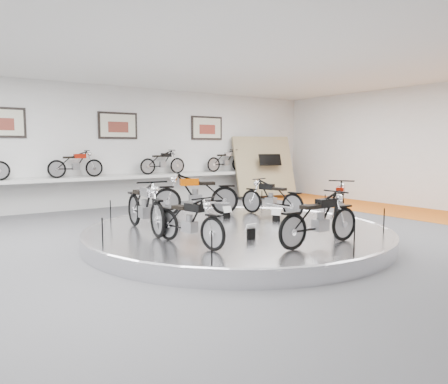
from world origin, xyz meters
TOP-DOWN VIEW (x-y plane):
  - floor at (0.00, 0.00)m, footprint 16.00×16.00m
  - ceiling at (0.00, 0.00)m, footprint 16.00×16.00m
  - wall_back at (0.00, 7.00)m, footprint 16.00×0.00m
  - orange_carpet_strip at (6.80, 0.00)m, footprint 2.40×12.60m
  - dado_band at (0.00, 6.98)m, footprint 15.68×0.04m
  - display_platform at (0.00, 0.30)m, footprint 6.40×6.40m
  - platform_rim at (0.00, 0.30)m, footprint 6.40×6.40m
  - shelf at (0.00, 6.70)m, footprint 11.00×0.55m
  - poster_left at (-3.50, 6.96)m, footprint 1.35×0.06m
  - poster_center at (0.00, 6.96)m, footprint 1.35×0.06m
  - poster_right at (3.50, 6.96)m, footprint 1.35×0.06m
  - display_panel at (5.60, 6.10)m, footprint 2.56×1.52m
  - shelf_bike_b at (-1.50, 6.70)m, footprint 1.22×0.43m
  - shelf_bike_c at (1.50, 6.70)m, footprint 1.22×0.43m
  - shelf_bike_d at (4.20, 6.70)m, footprint 1.22×0.43m
  - bike_a at (1.68, 1.14)m, footprint 0.92×1.64m
  - bike_b at (0.11, 2.17)m, footprint 1.95×1.23m
  - bike_c at (-1.79, 1.01)m, footprint 0.80×1.85m
  - bike_d at (-1.69, -0.56)m, footprint 0.80×1.56m
  - bike_e at (0.17, -1.86)m, footprint 1.60×0.57m
  - bike_f at (1.93, -0.80)m, footprint 1.68×1.44m

SIDE VIEW (x-z plane):
  - floor at x=0.00m, z-range 0.00..0.00m
  - orange_carpet_strip at x=6.80m, z-range 0.00..0.01m
  - display_platform at x=0.00m, z-range 0.00..0.30m
  - platform_rim at x=0.00m, z-range 0.22..0.32m
  - dado_band at x=0.00m, z-range 0.00..1.10m
  - bike_d at x=-1.69m, z-range 0.30..1.17m
  - bike_a at x=1.68m, z-range 0.30..1.21m
  - bike_e at x=0.17m, z-range 0.30..1.24m
  - bike_f at x=1.93m, z-range 0.30..1.27m
  - bike_c at x=-1.79m, z-range 0.30..1.36m
  - bike_b at x=0.11m, z-range 0.30..1.38m
  - shelf at x=0.00m, z-range 0.95..1.05m
  - display_panel at x=5.60m, z-range 0.10..2.40m
  - shelf_bike_b at x=-1.50m, z-range 1.05..1.78m
  - shelf_bike_c at x=1.50m, z-range 1.05..1.78m
  - shelf_bike_d at x=4.20m, z-range 1.05..1.78m
  - wall_back at x=0.00m, z-range -6.00..10.00m
  - poster_left at x=-3.50m, z-range 2.26..3.14m
  - poster_center at x=0.00m, z-range 2.26..3.14m
  - poster_right at x=3.50m, z-range 2.26..3.14m
  - ceiling at x=0.00m, z-range 4.00..4.00m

